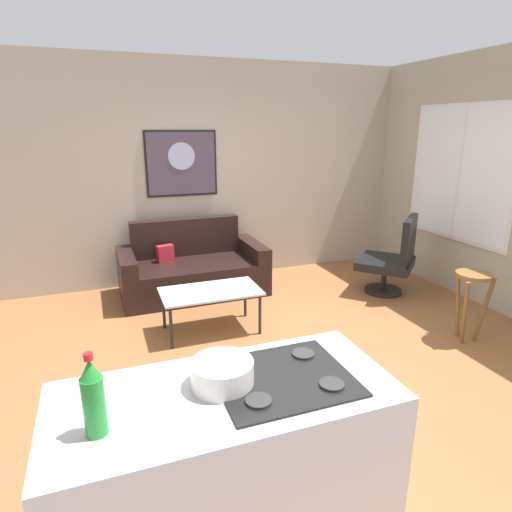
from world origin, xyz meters
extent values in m
cube|color=brown|center=(0.00, 0.00, -0.02)|extent=(6.40, 6.40, 0.04)
cube|color=#AEA08D|center=(0.00, 2.42, 1.40)|extent=(6.40, 0.05, 2.80)
cube|color=#AAA28A|center=(2.62, 0.30, 1.40)|extent=(0.05, 6.40, 2.80)
cube|color=black|center=(-0.46, 1.86, 0.20)|extent=(1.38, 0.90, 0.40)
cube|color=black|center=(-0.47, 2.22, 0.64)|extent=(1.37, 0.18, 0.47)
cube|color=black|center=(-1.24, 1.84, 0.29)|extent=(0.19, 0.89, 0.58)
cube|color=black|center=(0.31, 1.87, 0.29)|extent=(0.19, 0.89, 0.58)
cube|color=#A51F27|center=(-0.76, 2.01, 0.50)|extent=(0.22, 0.14, 0.20)
cube|color=silver|center=(-0.52, 0.76, 0.43)|extent=(0.97, 0.54, 0.02)
cylinder|color=#232326|center=(-0.96, 0.54, 0.21)|extent=(0.03, 0.03, 0.42)
cylinder|color=#232326|center=(-0.08, 0.54, 0.21)|extent=(0.03, 0.03, 0.42)
cylinder|color=#232326|center=(-0.96, 0.99, 0.21)|extent=(0.03, 0.03, 0.42)
cylinder|color=#232326|center=(-0.08, 0.99, 0.21)|extent=(0.03, 0.03, 0.42)
cylinder|color=black|center=(1.77, 1.07, 0.02)|extent=(0.45, 0.45, 0.04)
cylinder|color=black|center=(1.77, 1.07, 0.21)|extent=(0.06, 0.06, 0.35)
cube|color=black|center=(1.77, 1.07, 0.38)|extent=(0.90, 0.90, 0.10)
cube|color=black|center=(1.93, 0.89, 0.70)|extent=(0.53, 0.50, 0.54)
cylinder|color=brown|center=(1.74, -0.27, 0.66)|extent=(0.32, 0.32, 0.03)
cylinder|color=brown|center=(1.74, -0.13, 0.32)|extent=(0.04, 0.13, 0.65)
cylinder|color=brown|center=(1.62, -0.33, 0.32)|extent=(0.13, 0.10, 0.65)
cylinder|color=brown|center=(1.86, -0.33, 0.32)|extent=(0.13, 0.10, 0.65)
cube|color=silver|center=(-1.04, -1.56, 0.45)|extent=(1.49, 0.67, 0.89)
cube|color=black|center=(-0.77, -1.56, 0.90)|extent=(0.60, 0.52, 0.01)
cylinder|color=#2D2D2D|center=(-0.94, -1.70, 0.91)|extent=(0.11, 0.11, 0.01)
cylinder|color=#2D2D2D|center=(-0.60, -1.70, 0.91)|extent=(0.11, 0.11, 0.01)
cylinder|color=#2D2D2D|center=(-0.94, -1.42, 0.91)|extent=(0.11, 0.11, 0.01)
cylinder|color=#2D2D2D|center=(-0.60, -1.42, 0.91)|extent=(0.11, 0.11, 0.01)
cylinder|color=#238B31|center=(-1.56, -1.65, 1.01)|extent=(0.08, 0.08, 0.23)
cone|color=#238B31|center=(-1.56, -1.65, 1.16)|extent=(0.07, 0.07, 0.07)
cylinder|color=red|center=(-1.56, -1.65, 1.21)|extent=(0.03, 0.03, 0.03)
cylinder|color=silver|center=(-1.04, -1.51, 0.90)|extent=(0.15, 0.15, 0.01)
cylinder|color=silver|center=(-1.04, -1.51, 0.95)|extent=(0.28, 0.28, 0.12)
cube|color=black|center=(-0.44, 2.39, 1.54)|extent=(0.90, 0.01, 0.81)
cube|color=#4D3E50|center=(-0.44, 2.38, 1.54)|extent=(0.85, 0.02, 0.76)
cylinder|color=#A4ACCF|center=(-0.44, 2.37, 1.63)|extent=(0.34, 0.01, 0.34)
cube|color=silver|center=(2.59, 0.90, 1.45)|extent=(0.02, 1.58, 1.60)
cube|color=white|center=(2.58, 0.90, 1.45)|extent=(0.01, 1.50, 1.52)
cube|color=silver|center=(2.58, 0.90, 1.45)|extent=(0.01, 0.04, 1.52)
camera|label=1|loc=(-1.47, -3.12, 1.98)|focal=30.31mm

